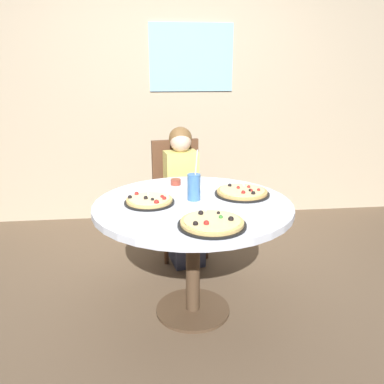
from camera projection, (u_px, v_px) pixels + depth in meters
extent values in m
plane|color=brown|center=(193.00, 310.00, 2.55)|extent=(8.00, 8.00, 0.00)
cube|color=tan|center=(172.00, 76.00, 3.87)|extent=(5.20, 0.12, 2.90)
cube|color=#8CBFE5|center=(191.00, 58.00, 3.77)|extent=(0.81, 0.02, 0.63)
cylinder|color=silver|center=(193.00, 206.00, 2.34)|extent=(1.19, 1.19, 0.04)
cylinder|color=#4C3826|center=(193.00, 260.00, 2.45)|extent=(0.09, 0.09, 0.69)
cylinder|color=#4C3826|center=(193.00, 309.00, 2.55)|extent=(0.48, 0.48, 0.02)
cube|color=brown|center=(181.00, 205.00, 3.25)|extent=(0.46, 0.46, 0.04)
cube|color=brown|center=(175.00, 170.00, 3.34)|extent=(0.40, 0.11, 0.52)
cylinder|color=brown|center=(166.00, 240.00, 3.12)|extent=(0.04, 0.04, 0.41)
cylinder|color=brown|center=(206.00, 235.00, 3.21)|extent=(0.04, 0.04, 0.41)
cylinder|color=brown|center=(158.00, 225.00, 3.43)|extent=(0.04, 0.04, 0.41)
cylinder|color=brown|center=(195.00, 221.00, 3.52)|extent=(0.04, 0.04, 0.41)
cube|color=#3F4766|center=(186.00, 235.00, 3.16)|extent=(0.29, 0.36, 0.45)
cube|color=#D8CC66|center=(181.00, 178.00, 3.16)|extent=(0.28, 0.20, 0.44)
sphere|color=beige|center=(181.00, 141.00, 3.07)|extent=(0.17, 0.17, 0.17)
sphere|color=brown|center=(180.00, 138.00, 3.08)|extent=(0.18, 0.18, 0.18)
cylinder|color=black|center=(149.00, 202.00, 2.31)|extent=(0.30, 0.30, 0.01)
cylinder|color=#D8B266|center=(149.00, 200.00, 2.31)|extent=(0.27, 0.27, 0.02)
cylinder|color=beige|center=(149.00, 198.00, 2.31)|extent=(0.24, 0.24, 0.01)
sphere|color=#B2231E|center=(137.00, 194.00, 2.37)|extent=(0.03, 0.03, 0.03)
sphere|color=beige|center=(148.00, 194.00, 2.36)|extent=(0.02, 0.02, 0.02)
sphere|color=black|center=(146.00, 198.00, 2.29)|extent=(0.03, 0.03, 0.03)
sphere|color=beige|center=(167.00, 194.00, 2.35)|extent=(0.02, 0.02, 0.02)
sphere|color=black|center=(130.00, 197.00, 2.30)|extent=(0.03, 0.03, 0.03)
sphere|color=#B2231E|center=(162.00, 197.00, 2.31)|extent=(0.02, 0.02, 0.02)
sphere|color=#B2231E|center=(164.00, 198.00, 2.28)|extent=(0.03, 0.03, 0.03)
sphere|color=#B2231E|center=(157.00, 202.00, 2.22)|extent=(0.03, 0.03, 0.03)
sphere|color=black|center=(152.00, 199.00, 2.26)|extent=(0.02, 0.02, 0.02)
cylinder|color=black|center=(242.00, 194.00, 2.47)|extent=(0.35, 0.35, 0.01)
cylinder|color=tan|center=(242.00, 192.00, 2.47)|extent=(0.32, 0.32, 0.02)
cylinder|color=beige|center=(242.00, 190.00, 2.47)|extent=(0.28, 0.28, 0.01)
sphere|color=#B2231E|center=(243.00, 192.00, 2.39)|extent=(0.03, 0.03, 0.03)
sphere|color=black|center=(250.00, 190.00, 2.43)|extent=(0.02, 0.02, 0.02)
sphere|color=black|center=(230.00, 185.00, 2.54)|extent=(0.02, 0.02, 0.02)
sphere|color=#B2231E|center=(238.00, 188.00, 2.49)|extent=(0.02, 0.02, 0.02)
sphere|color=black|center=(253.00, 193.00, 2.38)|extent=(0.03, 0.03, 0.03)
sphere|color=#B2231E|center=(259.00, 190.00, 2.45)|extent=(0.02, 0.02, 0.02)
sphere|color=#B2231E|center=(251.00, 190.00, 2.43)|extent=(0.02, 0.02, 0.02)
sphere|color=beige|center=(244.00, 185.00, 2.55)|extent=(0.02, 0.02, 0.02)
sphere|color=#B2231E|center=(249.00, 187.00, 2.51)|extent=(0.02, 0.02, 0.02)
cylinder|color=black|center=(212.00, 225.00, 1.98)|extent=(0.35, 0.35, 0.01)
cylinder|color=#D8B266|center=(212.00, 222.00, 1.97)|extent=(0.32, 0.32, 0.02)
cylinder|color=beige|center=(212.00, 220.00, 1.97)|extent=(0.29, 0.29, 0.01)
sphere|color=black|center=(218.00, 213.00, 2.05)|extent=(0.02, 0.02, 0.02)
sphere|color=black|center=(231.00, 219.00, 1.96)|extent=(0.03, 0.03, 0.03)
sphere|color=black|center=(196.00, 224.00, 1.90)|extent=(0.03, 0.03, 0.03)
sphere|color=#387F33|center=(221.00, 217.00, 1.99)|extent=(0.02, 0.02, 0.02)
sphere|color=black|center=(201.00, 213.00, 2.04)|extent=(0.03, 0.03, 0.03)
sphere|color=beige|center=(206.00, 210.00, 2.09)|extent=(0.02, 0.02, 0.02)
sphere|color=#B2231E|center=(206.00, 223.00, 1.91)|extent=(0.03, 0.03, 0.03)
cylinder|color=#3F72B2|center=(194.00, 187.00, 2.36)|extent=(0.08, 0.08, 0.16)
cylinder|color=white|center=(196.00, 168.00, 2.32)|extent=(0.03, 0.05, 0.22)
cylinder|color=brown|center=(176.00, 182.00, 2.68)|extent=(0.07, 0.07, 0.04)
cylinder|color=white|center=(206.00, 184.00, 2.69)|extent=(0.18, 0.18, 0.01)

